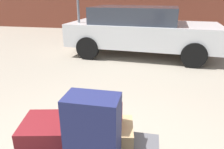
% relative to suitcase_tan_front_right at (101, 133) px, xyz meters
% --- Properties ---
extents(suitcase_tan_front_right, '(0.68, 0.48, 0.21)m').
position_rel_suitcase_tan_front_right_xyz_m(suitcase_tan_front_right, '(0.00, 0.00, 0.00)').
color(suitcase_tan_front_right, '#9E7F56').
rests_on(suitcase_tan_front_right, luggage_cart).
extents(suitcase_navy_rear_left, '(0.42, 0.26, 0.70)m').
position_rel_suitcase_tan_front_right_xyz_m(suitcase_navy_rear_left, '(0.03, -0.38, 0.25)').
color(suitcase_navy_rear_left, '#191E47').
rests_on(suitcase_navy_rear_left, luggage_cart).
extents(suitcase_maroon_front_left, '(0.56, 0.54, 0.28)m').
position_rel_suitcase_tan_front_right_xyz_m(suitcase_maroon_front_left, '(-0.49, -0.14, 0.04)').
color(suitcase_maroon_front_left, maroon).
rests_on(suitcase_maroon_front_left, luggage_cart).
extents(duffel_bag_maroon_topmost_pile, '(0.39, 0.31, 0.22)m').
position_rel_suitcase_tan_front_right_xyz_m(duffel_bag_maroon_topmost_pile, '(0.00, 0.00, 0.21)').
color(duffel_bag_maroon_topmost_pile, maroon).
rests_on(duffel_bag_maroon_topmost_pile, suitcase_tan_front_right).
extents(parked_car, '(4.42, 2.17, 1.42)m').
position_rel_suitcase_tan_front_right_xyz_m(parked_car, '(0.06, 4.70, 0.32)').
color(parked_car, silver).
rests_on(parked_car, ground_plane).
extents(bollard_kerb_near, '(0.26, 0.26, 0.68)m').
position_rel_suitcase_tan_front_right_xyz_m(bollard_kerb_near, '(2.69, 6.99, -0.10)').
color(bollard_kerb_near, '#383838').
rests_on(bollard_kerb_near, ground_plane).
extents(no_parking_sign, '(0.50, 0.07, 2.52)m').
position_rel_suitcase_tan_front_right_xyz_m(no_parking_sign, '(-1.78, 4.49, 1.11)').
color(no_parking_sign, slate).
rests_on(no_parking_sign, ground_plane).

